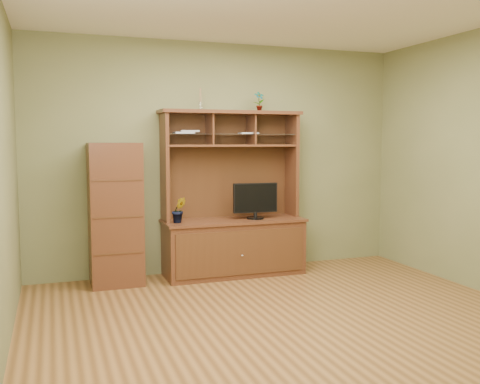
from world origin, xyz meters
name	(u,v)px	position (x,y,z in m)	size (l,w,h in m)	color
room	(291,165)	(0.00, 0.00, 1.35)	(4.54, 4.04, 2.74)	brown
media_hutch	(233,230)	(0.07, 1.73, 0.52)	(1.66, 0.61, 1.90)	#412012
monitor	(255,200)	(0.31, 1.65, 0.87)	(0.53, 0.20, 0.42)	black
orchid_plant	(179,210)	(-0.59, 1.65, 0.79)	(0.16, 0.13, 0.28)	#2C581E
top_plant	(259,101)	(0.42, 1.80, 2.02)	(0.12, 0.08, 0.23)	#345F21
reed_diffuser	(200,101)	(-0.30, 1.80, 2.00)	(0.05, 0.05, 0.25)	silver
magazines	(207,132)	(-0.22, 1.81, 1.65)	(1.00, 0.19, 0.04)	silver
side_cabinet	(115,214)	(-1.27, 1.73, 0.77)	(0.55, 0.50, 1.53)	#412012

